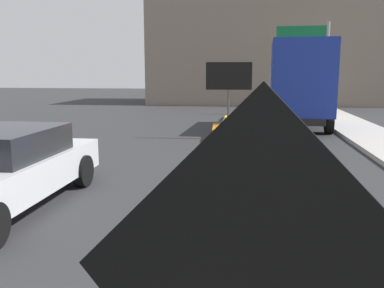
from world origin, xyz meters
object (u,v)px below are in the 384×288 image
arrow_board_trailer (228,126)px  traffic_cone_far_lane (222,169)px  highway_guide_sign (312,52)px  box_truck (298,83)px  traffic_cone_mid_lane (214,202)px  traffic_cone_curbside (225,144)px

arrow_board_trailer → traffic_cone_far_lane: size_ratio=3.91×
highway_guide_sign → box_truck: bearing=-103.7°
box_truck → traffic_cone_mid_lane: bearing=-102.3°
box_truck → traffic_cone_far_lane: box_truck is taller
highway_guide_sign → traffic_cone_curbside: bearing=-108.8°
highway_guide_sign → traffic_cone_curbside: 12.86m
arrow_board_trailer → box_truck: 4.78m
traffic_cone_far_lane → traffic_cone_curbside: bearing=92.0°
arrow_board_trailer → box_truck: (2.79, 3.61, 1.43)m
box_truck → traffic_cone_mid_lane: size_ratio=9.39×
arrow_board_trailer → traffic_cone_far_lane: bearing=-88.6°
box_truck → traffic_cone_curbside: (-2.75, -6.60, -1.58)m
highway_guide_sign → arrow_board_trailer: bearing=-114.7°
traffic_cone_mid_lane → traffic_cone_curbside: (-0.13, 5.46, -0.03)m
arrow_board_trailer → highway_guide_sign: highway_guide_sign is taller
arrow_board_trailer → box_truck: bearing=52.3°
highway_guide_sign → traffic_cone_far_lane: (-3.91, -14.92, -3.08)m
traffic_cone_far_lane → traffic_cone_curbside: (-0.11, 3.10, -0.01)m
traffic_cone_mid_lane → box_truck: bearing=77.7°
traffic_cone_mid_lane → traffic_cone_curbside: 5.46m
traffic_cone_far_lane → traffic_cone_curbside: size_ratio=1.03×
traffic_cone_far_lane → traffic_cone_curbside: traffic_cone_far_lane is taller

